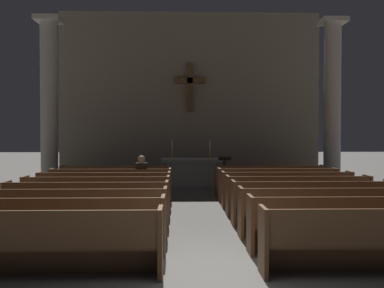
# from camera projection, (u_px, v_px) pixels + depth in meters

# --- Properties ---
(ground_plane) EXTENTS (80.00, 80.00, 0.00)m
(ground_plane) POSITION_uv_depth(u_px,v_px,m) (212.00, 276.00, 6.22)
(ground_plane) COLOR #66635E
(pew_left_row_1) EXTENTS (3.40, 0.50, 0.95)m
(pew_left_row_1) POSITION_uv_depth(u_px,v_px,m) (36.00, 243.00, 6.10)
(pew_left_row_1) COLOR brown
(pew_left_row_1) RESTS_ON ground
(pew_left_row_2) EXTENTS (3.40, 0.50, 0.95)m
(pew_left_row_2) POSITION_uv_depth(u_px,v_px,m) (58.00, 226.00, 7.23)
(pew_left_row_2) COLOR brown
(pew_left_row_2) RESTS_ON ground
(pew_left_row_3) EXTENTS (3.40, 0.50, 0.95)m
(pew_left_row_3) POSITION_uv_depth(u_px,v_px,m) (74.00, 213.00, 8.36)
(pew_left_row_3) COLOR brown
(pew_left_row_3) RESTS_ON ground
(pew_left_row_4) EXTENTS (3.40, 0.50, 0.95)m
(pew_left_row_4) POSITION_uv_depth(u_px,v_px,m) (87.00, 204.00, 9.49)
(pew_left_row_4) COLOR brown
(pew_left_row_4) RESTS_ON ground
(pew_left_row_5) EXTENTS (3.40, 0.50, 0.95)m
(pew_left_row_5) POSITION_uv_depth(u_px,v_px,m) (97.00, 196.00, 10.62)
(pew_left_row_5) COLOR brown
(pew_left_row_5) RESTS_ON ground
(pew_left_row_6) EXTENTS (3.40, 0.50, 0.95)m
(pew_left_row_6) POSITION_uv_depth(u_px,v_px,m) (105.00, 190.00, 11.75)
(pew_left_row_6) COLOR brown
(pew_left_row_6) RESTS_ON ground
(pew_left_row_7) EXTENTS (3.40, 0.50, 0.95)m
(pew_left_row_7) POSITION_uv_depth(u_px,v_px,m) (111.00, 185.00, 12.87)
(pew_left_row_7) COLOR brown
(pew_left_row_7) RESTS_ON ground
(pew_left_row_8) EXTENTS (3.40, 0.50, 0.95)m
(pew_left_row_8) POSITION_uv_depth(u_px,v_px,m) (117.00, 181.00, 14.00)
(pew_left_row_8) COLOR brown
(pew_left_row_8) RESTS_ON ground
(pew_right_row_1) EXTENTS (3.40, 0.50, 0.95)m
(pew_right_row_1) POSITION_uv_depth(u_px,v_px,m) (384.00, 241.00, 6.24)
(pew_right_row_1) COLOR brown
(pew_right_row_1) RESTS_ON ground
(pew_right_row_2) EXTENTS (3.40, 0.50, 0.95)m
(pew_right_row_2) POSITION_uv_depth(u_px,v_px,m) (353.00, 224.00, 7.37)
(pew_right_row_2) COLOR brown
(pew_right_row_2) RESTS_ON ground
(pew_right_row_3) EXTENTS (3.40, 0.50, 0.95)m
(pew_right_row_3) POSITION_uv_depth(u_px,v_px,m) (330.00, 212.00, 8.50)
(pew_right_row_3) COLOR brown
(pew_right_row_3) RESTS_ON ground
(pew_right_row_4) EXTENTS (3.40, 0.50, 0.95)m
(pew_right_row_4) POSITION_uv_depth(u_px,v_px,m) (312.00, 203.00, 9.63)
(pew_right_row_4) COLOR brown
(pew_right_row_4) RESTS_ON ground
(pew_right_row_5) EXTENTS (3.40, 0.50, 0.95)m
(pew_right_row_5) POSITION_uv_depth(u_px,v_px,m) (298.00, 195.00, 10.75)
(pew_right_row_5) COLOR brown
(pew_right_row_5) RESTS_ON ground
(pew_right_row_6) EXTENTS (3.40, 0.50, 0.95)m
(pew_right_row_6) POSITION_uv_depth(u_px,v_px,m) (287.00, 189.00, 11.88)
(pew_right_row_6) COLOR brown
(pew_right_row_6) RESTS_ON ground
(pew_right_row_7) EXTENTS (3.40, 0.50, 0.95)m
(pew_right_row_7) POSITION_uv_depth(u_px,v_px,m) (277.00, 185.00, 13.01)
(pew_right_row_7) COLOR brown
(pew_right_row_7) RESTS_ON ground
(pew_right_row_8) EXTENTS (3.40, 0.50, 0.95)m
(pew_right_row_8) POSITION_uv_depth(u_px,v_px,m) (270.00, 180.00, 14.14)
(pew_right_row_8) COLOR brown
(pew_right_row_8) RESTS_ON ground
(column_left_second) EXTENTS (0.86, 0.86, 5.88)m
(column_left_second) POSITION_uv_depth(u_px,v_px,m) (49.00, 106.00, 15.42)
(column_left_second) COLOR #ADA89E
(column_left_second) RESTS_ON ground
(column_right_second) EXTENTS (0.86, 0.86, 5.88)m
(column_right_second) POSITION_uv_depth(u_px,v_px,m) (332.00, 107.00, 15.70)
(column_right_second) COLOR #ADA89E
(column_right_second) RESTS_ON ground
(altar) EXTENTS (2.20, 0.90, 1.01)m
(altar) POSITION_uv_depth(u_px,v_px,m) (191.00, 171.00, 16.84)
(altar) COLOR #A8A399
(altar) RESTS_ON ground
(candlestick_left) EXTENTS (0.16, 0.16, 0.66)m
(candlestick_left) POSITION_uv_depth(u_px,v_px,m) (172.00, 153.00, 16.80)
(candlestick_left) COLOR #B79338
(candlestick_left) RESTS_ON altar
(candlestick_right) EXTENTS (0.16, 0.16, 0.66)m
(candlestick_right) POSITION_uv_depth(u_px,v_px,m) (210.00, 153.00, 16.85)
(candlestick_right) COLOR #B79338
(candlestick_right) RESTS_ON altar
(apse_with_cross) EXTENTS (10.63, 0.48, 6.88)m
(apse_with_cross) POSITION_uv_depth(u_px,v_px,m) (190.00, 97.00, 18.68)
(apse_with_cross) COLOR gray
(apse_with_cross) RESTS_ON ground
(lectern) EXTENTS (0.44, 0.36, 1.15)m
(lectern) POSITION_uv_depth(u_px,v_px,m) (225.00, 174.00, 15.68)
(lectern) COLOR brown
(lectern) RESTS_ON ground
(lone_worshipper) EXTENTS (0.32, 0.43, 1.32)m
(lone_worshipper) POSITION_uv_depth(u_px,v_px,m) (142.00, 177.00, 12.93)
(lone_worshipper) COLOR #26262B
(lone_worshipper) RESTS_ON ground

